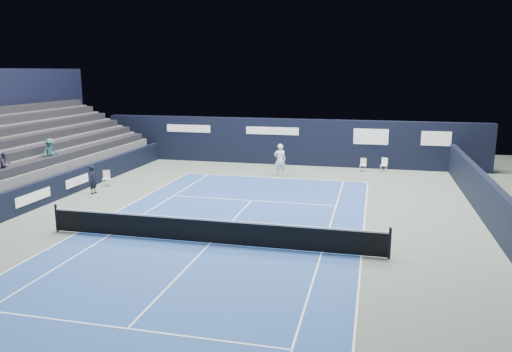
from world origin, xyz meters
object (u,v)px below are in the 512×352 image
Objects in this scene: tennis_player at (280,160)px; line_judge_chair at (106,177)px; folding_chair_back_a at (363,163)px; folding_chair_back_b at (384,164)px; tennis_net at (210,230)px.

line_judge_chair is at bearing -150.87° from tennis_player.
tennis_player is at bearing -144.99° from folding_chair_back_a.
tennis_net is at bearing -95.13° from folding_chair_back_b.
tennis_net reaches higher than folding_chair_back_a.
tennis_net reaches higher than line_judge_chair.
line_judge_chair is at bearing -144.19° from folding_chair_back_a.
tennis_net is (-6.41, -15.44, 0.02)m from folding_chair_back_b.
folding_chair_back_b is 0.07× the size of tennis_net.
tennis_net is 6.59× the size of tennis_player.
folding_chair_back_a is 16.06m from tennis_net.
tennis_player reaches higher than line_judge_chair.
tennis_net is at bearing -101.47° from folding_chair_back_a.
tennis_net reaches higher than folding_chair_back_b.
folding_chair_back_b is 0.44× the size of tennis_player.
tennis_player reaches higher than folding_chair_back_a.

